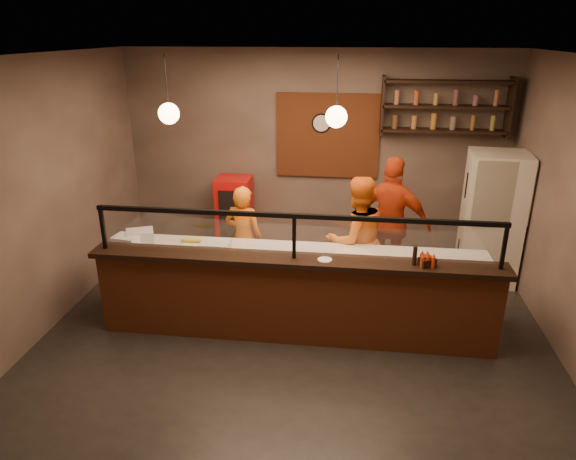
# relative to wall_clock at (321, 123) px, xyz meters

# --- Properties ---
(floor) EXTENTS (6.00, 6.00, 0.00)m
(floor) POSITION_rel_wall_clock_xyz_m (-0.10, -2.46, -2.10)
(floor) COLOR black
(floor) RESTS_ON ground
(ceiling) EXTENTS (6.00, 6.00, 0.00)m
(ceiling) POSITION_rel_wall_clock_xyz_m (-0.10, -2.46, 1.10)
(ceiling) COLOR #3C342E
(ceiling) RESTS_ON wall_back
(wall_back) EXTENTS (6.00, 0.00, 6.00)m
(wall_back) POSITION_rel_wall_clock_xyz_m (-0.10, 0.04, -0.50)
(wall_back) COLOR #786458
(wall_back) RESTS_ON floor
(wall_left) EXTENTS (0.00, 5.00, 5.00)m
(wall_left) POSITION_rel_wall_clock_xyz_m (-3.10, -2.46, -0.50)
(wall_left) COLOR #786458
(wall_left) RESTS_ON floor
(wall_front) EXTENTS (6.00, 0.00, 6.00)m
(wall_front) POSITION_rel_wall_clock_xyz_m (-0.10, -4.96, -0.50)
(wall_front) COLOR #786458
(wall_front) RESTS_ON floor
(brick_patch) EXTENTS (1.60, 0.04, 1.30)m
(brick_patch) POSITION_rel_wall_clock_xyz_m (0.10, 0.01, -0.20)
(brick_patch) COLOR brown
(brick_patch) RESTS_ON wall_back
(service_counter) EXTENTS (4.60, 0.25, 1.00)m
(service_counter) POSITION_rel_wall_clock_xyz_m (-0.10, -2.76, -1.60)
(service_counter) COLOR brown
(service_counter) RESTS_ON floor
(counter_ledge) EXTENTS (4.70, 0.37, 0.06)m
(counter_ledge) POSITION_rel_wall_clock_xyz_m (-0.10, -2.76, -1.07)
(counter_ledge) COLOR black
(counter_ledge) RESTS_ON service_counter
(worktop_cabinet) EXTENTS (4.60, 0.75, 0.85)m
(worktop_cabinet) POSITION_rel_wall_clock_xyz_m (-0.10, -2.26, -1.68)
(worktop_cabinet) COLOR gray
(worktop_cabinet) RESTS_ON floor
(worktop) EXTENTS (4.60, 0.75, 0.05)m
(worktop) POSITION_rel_wall_clock_xyz_m (-0.10, -2.26, -1.23)
(worktop) COLOR silver
(worktop) RESTS_ON worktop_cabinet
(sneeze_guard) EXTENTS (4.50, 0.05, 0.52)m
(sneeze_guard) POSITION_rel_wall_clock_xyz_m (-0.10, -2.76, -0.73)
(sneeze_guard) COLOR white
(sneeze_guard) RESTS_ON counter_ledge
(wall_shelving) EXTENTS (1.84, 0.28, 0.85)m
(wall_shelving) POSITION_rel_wall_clock_xyz_m (1.80, -0.14, 0.30)
(wall_shelving) COLOR black
(wall_shelving) RESTS_ON wall_back
(wall_clock) EXTENTS (0.30, 0.04, 0.30)m
(wall_clock) POSITION_rel_wall_clock_xyz_m (0.00, 0.00, 0.00)
(wall_clock) COLOR black
(wall_clock) RESTS_ON wall_back
(pendant_left) EXTENTS (0.24, 0.24, 0.77)m
(pendant_left) POSITION_rel_wall_clock_xyz_m (-1.60, -2.26, 0.45)
(pendant_left) COLOR black
(pendant_left) RESTS_ON ceiling
(pendant_right) EXTENTS (0.24, 0.24, 0.77)m
(pendant_right) POSITION_rel_wall_clock_xyz_m (0.30, -2.26, 0.45)
(pendant_right) COLOR black
(pendant_right) RESTS_ON ceiling
(cook_left) EXTENTS (0.60, 0.45, 1.50)m
(cook_left) POSITION_rel_wall_clock_xyz_m (-0.95, -1.51, -1.35)
(cook_left) COLOR orange
(cook_left) RESTS_ON floor
(cook_mid) EXTENTS (1.03, 0.94, 1.73)m
(cook_mid) POSITION_rel_wall_clock_xyz_m (0.60, -1.66, -1.24)
(cook_mid) COLOR orange
(cook_mid) RESTS_ON floor
(cook_right) EXTENTS (1.18, 0.80, 1.86)m
(cook_right) POSITION_rel_wall_clock_xyz_m (1.08, -1.13, -1.17)
(cook_right) COLOR red
(cook_right) RESTS_ON floor
(fridge) EXTENTS (0.85, 0.80, 1.88)m
(fridge) POSITION_rel_wall_clock_xyz_m (2.50, -0.79, -1.16)
(fridge) COLOR beige
(fridge) RESTS_ON floor
(red_cooler) EXTENTS (0.55, 0.51, 1.27)m
(red_cooler) POSITION_rel_wall_clock_xyz_m (-1.35, -0.31, -1.47)
(red_cooler) COLOR red
(red_cooler) RESTS_ON floor
(pizza_dough) EXTENTS (0.60, 0.60, 0.01)m
(pizza_dough) POSITION_rel_wall_clock_xyz_m (0.56, -2.26, -1.19)
(pizza_dough) COLOR beige
(pizza_dough) RESTS_ON worktop
(prep_tub_a) EXTENTS (0.34, 0.29, 0.15)m
(prep_tub_a) POSITION_rel_wall_clock_xyz_m (-2.25, -2.35, -1.12)
(prep_tub_a) COLOR white
(prep_tub_a) RESTS_ON worktop
(prep_tub_b) EXTENTS (0.41, 0.37, 0.17)m
(prep_tub_b) POSITION_rel_wall_clock_xyz_m (-2.14, -2.19, -1.12)
(prep_tub_b) COLOR silver
(prep_tub_b) RESTS_ON worktop
(prep_tub_c) EXTENTS (0.35, 0.28, 0.17)m
(prep_tub_c) POSITION_rel_wall_clock_xyz_m (-1.09, -2.45, -1.11)
(prep_tub_c) COLOR silver
(prep_tub_c) RESTS_ON worktop
(rolling_pin) EXTENTS (0.32, 0.06, 0.06)m
(rolling_pin) POSITION_rel_wall_clock_xyz_m (-1.47, -2.09, -1.17)
(rolling_pin) COLOR gold
(rolling_pin) RESTS_ON worktop
(condiment_caddy) EXTENTS (0.20, 0.18, 0.09)m
(condiment_caddy) POSITION_rel_wall_clock_xyz_m (1.35, -2.79, -1.00)
(condiment_caddy) COLOR black
(condiment_caddy) RESTS_ON counter_ledge
(pepper_mill) EXTENTS (0.05, 0.05, 0.22)m
(pepper_mill) POSITION_rel_wall_clock_xyz_m (1.21, -2.78, -0.93)
(pepper_mill) COLOR black
(pepper_mill) RESTS_ON counter_ledge
(small_plate) EXTENTS (0.18, 0.18, 0.01)m
(small_plate) POSITION_rel_wall_clock_xyz_m (0.24, -2.78, -1.03)
(small_plate) COLOR silver
(small_plate) RESTS_ON counter_ledge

